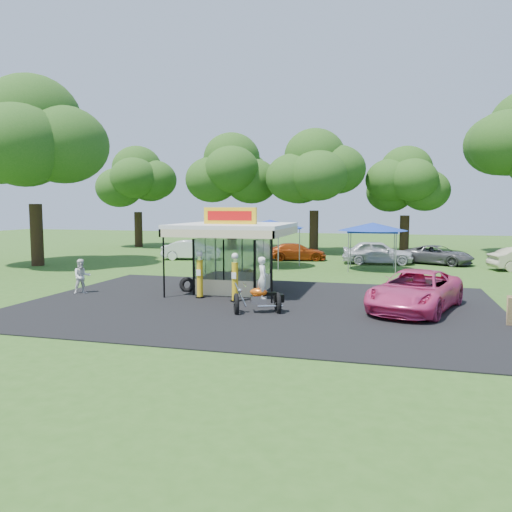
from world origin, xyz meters
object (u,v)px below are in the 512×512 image
(gas_pump_left, at_px, (200,276))
(motorcycle, at_px, (261,291))
(gas_pump_right, at_px, (235,279))
(bg_car_b, at_px, (296,252))
(bg_car_c, at_px, (377,252))
(tent_east, at_px, (373,227))
(kiosk_car, at_px, (246,276))
(spectator_west, at_px, (82,276))
(tent_west, at_px, (270,224))
(bg_car_a, at_px, (191,250))
(gas_station_kiosk, at_px, (234,256))
(pink_sedan, at_px, (415,291))
(bg_car_d, at_px, (438,255))

(gas_pump_left, relative_size, motorcycle, 0.94)
(gas_pump_right, height_order, bg_car_b, gas_pump_right)
(bg_car_c, xyz_separation_m, tent_east, (-0.26, -3.68, 2.00))
(kiosk_car, xyz_separation_m, spectator_west, (-6.91, -4.71, 0.37))
(bg_car_b, xyz_separation_m, tent_west, (-1.04, -4.58, 2.31))
(tent_west, distance_m, tent_east, 6.97)
(bg_car_a, height_order, tent_west, tent_west)
(kiosk_car, relative_size, spectator_west, 1.66)
(motorcycle, relative_size, spectator_west, 1.39)
(bg_car_b, bearing_deg, gas_station_kiosk, 164.81)
(tent_west, bearing_deg, spectator_west, -115.76)
(pink_sedan, bearing_deg, bg_car_d, 100.59)
(tent_east, bearing_deg, gas_pump_right, -112.54)
(pink_sedan, distance_m, bg_car_a, 22.68)
(kiosk_car, bearing_deg, bg_car_d, -40.05)
(bg_car_a, height_order, bg_car_d, bg_car_a)
(kiosk_car, bearing_deg, spectator_west, 124.31)
(spectator_west, relative_size, bg_car_c, 0.33)
(gas_station_kiosk, bearing_deg, motorcycle, -60.40)
(kiosk_car, relative_size, bg_car_a, 0.61)
(bg_car_a, xyz_separation_m, bg_car_d, (18.65, 1.71, -0.07))
(gas_pump_left, height_order, spectator_west, gas_pump_left)
(gas_pump_right, height_order, kiosk_car, gas_pump_right)
(kiosk_car, bearing_deg, tent_east, -37.43)
(motorcycle, xyz_separation_m, spectator_west, (-9.50, 2.04, -0.07))
(gas_station_kiosk, bearing_deg, gas_pump_left, -113.61)
(gas_pump_left, relative_size, bg_car_a, 0.48)
(gas_pump_left, bearing_deg, bg_car_a, 113.90)
(gas_pump_left, distance_m, tent_west, 12.70)
(spectator_west, relative_size, bg_car_d, 0.34)
(kiosk_car, distance_m, spectator_west, 8.37)
(motorcycle, height_order, bg_car_b, motorcycle)
(gas_pump_right, relative_size, tent_west, 0.47)
(bg_car_a, distance_m, tent_west, 8.05)
(pink_sedan, xyz_separation_m, bg_car_b, (-8.14, 17.36, -0.15))
(motorcycle, xyz_separation_m, bg_car_d, (8.24, 19.64, -0.22))
(gas_station_kiosk, relative_size, tent_east, 1.19)
(pink_sedan, distance_m, bg_car_c, 16.59)
(pink_sedan, height_order, bg_car_c, bg_car_c)
(gas_pump_right, relative_size, pink_sedan, 0.37)
(kiosk_car, height_order, tent_east, tent_east)
(bg_car_a, height_order, bg_car_b, bg_car_a)
(bg_car_c, xyz_separation_m, tent_west, (-7.23, -3.71, 2.12))
(gas_pump_right, bearing_deg, gas_station_kiosk, 109.03)
(gas_pump_right, xyz_separation_m, bg_car_c, (5.66, 16.70, -0.19))
(spectator_west, height_order, bg_car_b, spectator_west)
(gas_pump_right, height_order, bg_car_a, gas_pump_right)
(gas_station_kiosk, distance_m, motorcycle, 5.31)
(tent_east, bearing_deg, pink_sedan, -80.22)
(kiosk_car, distance_m, bg_car_b, 12.79)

